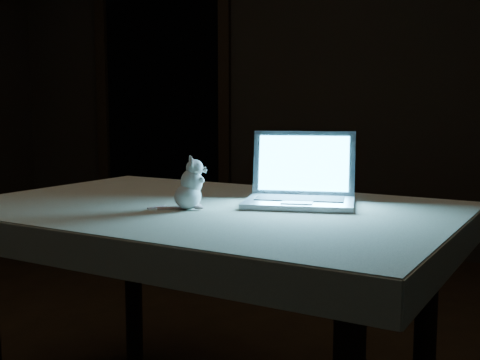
% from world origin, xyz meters
% --- Properties ---
extents(back_wall, '(4.50, 0.04, 2.60)m').
position_xyz_m(back_wall, '(0.00, 2.50, 1.30)').
color(back_wall, black).
rests_on(back_wall, ground).
extents(doorway, '(1.06, 0.36, 2.13)m').
position_xyz_m(doorway, '(-1.10, 2.50, 1.06)').
color(doorway, black).
rests_on(doorway, back_wall).
extents(table, '(1.49, 1.14, 0.71)m').
position_xyz_m(table, '(0.17, 0.02, 0.36)').
color(table, black).
rests_on(table, floor).
extents(tablecloth, '(1.53, 1.12, 0.09)m').
position_xyz_m(tablecloth, '(0.17, -0.01, 0.68)').
color(tablecloth, beige).
rests_on(tablecloth, table).
extents(laptop, '(0.34, 0.31, 0.22)m').
position_xyz_m(laptop, '(0.43, 0.09, 0.83)').
color(laptop, '#A8A8AD').
rests_on(laptop, tablecloth).
extents(plush_mouse, '(0.12, 0.12, 0.15)m').
position_xyz_m(plush_mouse, '(0.14, -0.06, 0.80)').
color(plush_mouse, silver).
rests_on(plush_mouse, tablecloth).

